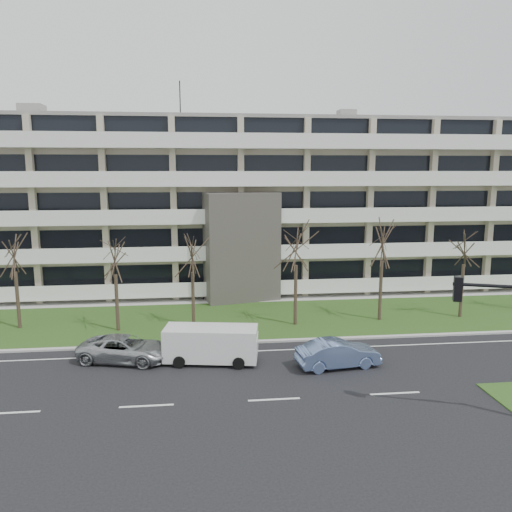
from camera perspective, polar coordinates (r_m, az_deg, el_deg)
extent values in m
plane|color=black|center=(24.81, 2.08, -16.07)|extent=(160.00, 160.00, 0.00)
cube|color=#274E1A|center=(36.84, -0.89, -7.20)|extent=(90.00, 10.00, 0.06)
cube|color=#B2B2AD|center=(32.11, -0.03, -9.76)|extent=(90.00, 0.35, 0.12)
cube|color=#B2B2AD|center=(42.11, -1.60, -5.00)|extent=(90.00, 2.00, 0.08)
cube|color=white|center=(30.73, 0.28, -10.79)|extent=(90.00, 0.12, 0.01)
cube|color=#C1B696|center=(47.79, -2.34, 5.86)|extent=(60.00, 12.00, 15.00)
cube|color=gray|center=(47.86, -2.41, 15.03)|extent=(60.50, 12.50, 0.30)
cube|color=#4C4742|center=(41.19, -1.63, 1.01)|extent=(6.39, 3.69, 9.00)
cube|color=black|center=(41.45, -1.59, -2.45)|extent=(4.92, 1.19, 3.50)
cube|color=gray|center=(50.03, -24.21, 14.84)|extent=(2.00, 2.00, 1.20)
cylinder|color=black|center=(47.98, -8.67, 17.14)|extent=(0.10, 0.10, 3.50)
cube|color=black|center=(42.58, -1.72, -1.98)|extent=(58.00, 0.10, 1.80)
cube|color=white|center=(42.26, -1.64, -4.16)|extent=(58.00, 1.40, 0.22)
cube|color=white|center=(41.48, -1.57, -3.57)|extent=(58.00, 0.08, 1.00)
cube|color=black|center=(42.06, -1.74, 2.02)|extent=(58.00, 0.10, 1.80)
cube|color=white|center=(41.63, -1.66, -0.15)|extent=(58.00, 1.40, 0.22)
cube|color=white|center=(40.89, -1.59, 0.52)|extent=(58.00, 0.08, 1.00)
cube|color=black|center=(41.76, -1.77, 6.10)|extent=(58.00, 0.10, 1.80)
cube|color=white|center=(41.21, -1.68, 3.96)|extent=(58.00, 1.40, 0.22)
cube|color=white|center=(40.51, -1.61, 4.71)|extent=(58.00, 0.08, 1.00)
cube|color=black|center=(41.67, -1.79, 10.22)|extent=(58.00, 0.10, 1.80)
cube|color=white|center=(41.01, -1.70, 8.13)|extent=(58.00, 1.40, 0.22)
cube|color=white|center=(40.35, -1.63, 8.96)|extent=(58.00, 0.08, 1.00)
cube|color=black|center=(41.79, -1.81, 14.34)|extent=(58.00, 0.10, 1.80)
cube|color=white|center=(41.03, -1.72, 12.33)|extent=(58.00, 1.40, 0.22)
cube|color=white|center=(40.41, -1.65, 13.21)|extent=(58.00, 0.08, 1.00)
imported|color=#ACAFB3|center=(29.98, -14.77, -10.21)|extent=(5.64, 3.62, 1.45)
imported|color=#718AC4|center=(28.55, 9.34, -10.95)|extent=(4.81, 2.22, 1.53)
cube|color=white|center=(28.85, -5.16, -9.89)|extent=(5.49, 2.76, 1.84)
cube|color=black|center=(28.67, -5.17, -8.88)|extent=(5.08, 2.56, 0.68)
cube|color=white|center=(28.66, -0.17, -10.29)|extent=(0.63, 1.87, 1.16)
cylinder|color=black|center=(28.50, -8.77, -11.89)|extent=(0.71, 0.35, 0.68)
cylinder|color=black|center=(30.28, -8.02, -10.54)|extent=(0.71, 0.35, 0.68)
cylinder|color=black|center=(28.04, -2.00, -12.15)|extent=(0.71, 0.35, 0.68)
cylinder|color=black|center=(29.84, -1.67, -10.75)|extent=(0.71, 0.35, 0.68)
cube|color=black|center=(22.77, 22.06, -3.52)|extent=(0.43, 0.43, 1.05)
sphere|color=red|center=(22.70, 22.12, -2.69)|extent=(0.21, 0.21, 0.21)
sphere|color=orange|center=(22.77, 22.06, -3.52)|extent=(0.21, 0.21, 0.21)
sphere|color=green|center=(22.85, 22.01, -4.34)|extent=(0.21, 0.21, 0.21)
cylinder|color=#382B21|center=(37.92, -25.58, -4.61)|extent=(0.24, 0.24, 4.00)
cylinder|color=#382B21|center=(35.02, -15.61, -5.21)|extent=(0.24, 0.24, 3.91)
cylinder|color=#382B21|center=(35.00, -7.20, -4.95)|extent=(0.24, 0.24, 3.87)
cylinder|color=#382B21|center=(35.07, 4.54, -4.51)|extent=(0.24, 0.24, 4.31)
cylinder|color=#382B21|center=(37.12, 14.04, -3.88)|extent=(0.24, 0.24, 4.41)
cylinder|color=#382B21|center=(39.78, 22.44, -3.74)|extent=(0.24, 0.24, 3.99)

